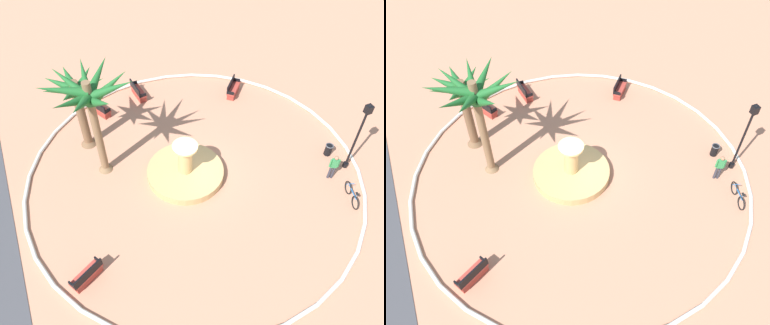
# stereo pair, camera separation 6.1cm
# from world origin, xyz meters

# --- Properties ---
(ground_plane) EXTENTS (80.00, 80.00, 0.00)m
(ground_plane) POSITION_xyz_m (0.00, 0.00, 0.00)
(ground_plane) COLOR tan
(plaza_curb) EXTENTS (18.34, 18.34, 0.20)m
(plaza_curb) POSITION_xyz_m (0.00, 0.00, 0.10)
(plaza_curb) COLOR silver
(plaza_curb) RESTS_ON ground
(fountain) EXTENTS (4.19, 4.19, 2.28)m
(fountain) POSITION_xyz_m (0.18, 0.49, 0.32)
(fountain) COLOR tan
(fountain) RESTS_ON ground
(palm_tree_near_fountain) EXTENTS (4.29, 4.45, 6.21)m
(palm_tree_near_fountain) POSITION_xyz_m (2.38, 4.38, 4.94)
(palm_tree_near_fountain) COLOR brown
(palm_tree_near_fountain) RESTS_ON ground
(palm_tree_by_curb) EXTENTS (3.28, 3.33, 4.75)m
(palm_tree_by_curb) POSITION_xyz_m (4.74, 4.78, 3.45)
(palm_tree_by_curb) COLOR brown
(palm_tree_by_curb) RESTS_ON ground
(bench_east) EXTENTS (1.63, 0.62, 1.00)m
(bench_east) POSITION_xyz_m (7.73, 0.64, 0.35)
(bench_east) COLOR #B73D33
(bench_east) RESTS_ON ground
(bench_west) EXTENTS (1.50, 1.47, 1.00)m
(bench_west) POSITION_xyz_m (5.47, -5.22, 0.35)
(bench_west) COLOR #B73D33
(bench_west) RESTS_ON ground
(bench_north) EXTENTS (1.19, 1.65, 1.00)m
(bench_north) POSITION_xyz_m (-3.72, 6.91, 0.35)
(bench_north) COLOR #B73D33
(bench_north) RESTS_ON ground
(bench_southeast) EXTENTS (1.66, 1.14, 1.00)m
(bench_southeast) POSITION_xyz_m (7.09, 3.41, 0.35)
(bench_southeast) COLOR #B73D33
(bench_southeast) RESTS_ON ground
(lamppost) EXTENTS (0.32, 0.32, 4.57)m
(lamppost) POSITION_xyz_m (-2.87, -7.96, 2.67)
(lamppost) COLOR black
(lamppost) RESTS_ON ground
(trash_bin) EXTENTS (0.46, 0.46, 0.73)m
(trash_bin) POSITION_xyz_m (-1.67, -7.62, 0.39)
(trash_bin) COLOR black
(trash_bin) RESTS_ON ground
(bicycle_red_frame) EXTENTS (1.65, 0.65, 0.94)m
(bicycle_red_frame) POSITION_xyz_m (-4.85, -6.73, 0.38)
(bicycle_red_frame) COLOR black
(bicycle_red_frame) RESTS_ON ground
(person_cyclist_helmet) EXTENTS (0.33, 0.49, 1.67)m
(person_cyclist_helmet) POSITION_xyz_m (-3.18, -6.67, 0.94)
(person_cyclist_helmet) COLOR #33333D
(person_cyclist_helmet) RESTS_ON ground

